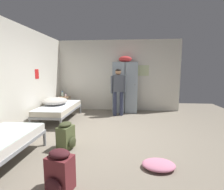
{
  "coord_description": "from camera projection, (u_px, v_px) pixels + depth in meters",
  "views": [
    {
      "loc": [
        0.38,
        -3.91,
        1.56
      ],
      "look_at": [
        0.0,
        0.27,
        0.95
      ],
      "focal_mm": 27.44,
      "sensor_mm": 36.0,
      "label": 1
    }
  ],
  "objects": [
    {
      "name": "bedding_heap",
      "position": [
        55.0,
        101.0,
        5.38
      ],
      "size": [
        0.74,
        0.83,
        0.22
      ],
      "color": "#B7B2A8",
      "rests_on": "bed_left_rear"
    },
    {
      "name": "clothes_pile_pink",
      "position": [
        159.0,
        165.0,
        2.74
      ],
      "size": [
        0.53,
        0.41,
        0.12
      ],
      "color": "pink",
      "rests_on": "ground_plane"
    },
    {
      "name": "bed_left_rear",
      "position": [
        59.0,
        108.0,
        5.34
      ],
      "size": [
        0.9,
        1.9,
        0.49
      ],
      "color": "gray",
      "rests_on": "ground_plane"
    },
    {
      "name": "ground_plane",
      "position": [
        111.0,
        136.0,
        4.11
      ],
      "size": [
        8.73,
        8.73,
        0.0
      ],
      "primitive_type": "plane",
      "color": "gray"
    },
    {
      "name": "lotion_bottle",
      "position": [
        66.0,
        95.0,
        6.42
      ],
      "size": [
        0.06,
        0.06,
        0.14
      ],
      "color": "beige",
      "rests_on": "shelf_unit"
    },
    {
      "name": "water_bottle",
      "position": [
        62.0,
        94.0,
        6.49
      ],
      "size": [
        0.07,
        0.07,
        0.2
      ],
      "color": "silver",
      "rests_on": "shelf_unit"
    },
    {
      "name": "shelf_unit",
      "position": [
        65.0,
        102.0,
        6.5
      ],
      "size": [
        0.38,
        0.3,
        0.57
      ],
      "color": "#99704C",
      "rests_on": "ground_plane"
    },
    {
      "name": "person_traveler",
      "position": [
        118.0,
        88.0,
        5.82
      ],
      "size": [
        0.5,
        0.27,
        1.61
      ],
      "color": "#2D334C",
      "rests_on": "ground_plane"
    },
    {
      "name": "locker_bank",
      "position": [
        125.0,
        86.0,
        6.36
      ],
      "size": [
        0.9,
        0.55,
        2.07
      ],
      "color": "#8C99A3",
      "rests_on": "ground_plane"
    },
    {
      "name": "room_backdrop",
      "position": [
        75.0,
        77.0,
        5.29
      ],
      "size": [
        4.71,
        5.52,
        2.7
      ],
      "color": "silver",
      "rests_on": "ground_plane"
    },
    {
      "name": "backpack_olive",
      "position": [
        66.0,
        136.0,
        3.41
      ],
      "size": [
        0.39,
        0.37,
        0.55
      ],
      "color": "#566038",
      "rests_on": "ground_plane"
    },
    {
      "name": "backpack_maroon",
      "position": [
        60.0,
        171.0,
        2.22
      ],
      "size": [
        0.37,
        0.38,
        0.55
      ],
      "color": "maroon",
      "rests_on": "ground_plane"
    }
  ]
}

